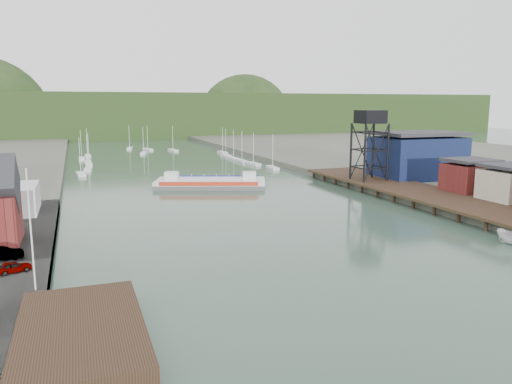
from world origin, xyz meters
TOP-DOWN VIEW (x-y plane):
  - ground at (0.00, 0.00)m, footprint 600.00×600.00m
  - east_land at (92.00, 80.00)m, footprint 120.00×400.00m
  - west_stage at (-29.00, 0.00)m, footprint 10.00×18.00m
  - east_pier at (37.00, 45.00)m, footprint 14.00×70.00m
  - flagpole at (-33.00, 10.00)m, footprint 0.16×0.16m
  - lift_tower at (35.00, 58.00)m, footprint 6.50×6.50m
  - blue_shed at (50.00, 60.00)m, footprint 20.50×14.50m
  - marina_sailboats at (0.08, 138.46)m, footprint 57.71×92.65m
  - distant_hills at (-3.98, 301.35)m, footprint 500.00×120.00m
  - chain_ferry at (1.19, 72.75)m, footprint 27.59×18.28m
  - car_west_a at (-35.58, 16.45)m, footprint 3.90×2.52m
  - car_west_b at (-37.26, 21.75)m, footprint 4.70×2.03m

SIDE VIEW (x-z plane):
  - ground at x=0.00m, z-range 0.00..0.00m
  - east_land at x=92.00m, z-range -1.60..1.60m
  - marina_sailboats at x=0.08m, z-range -0.10..0.80m
  - west_stage at x=-29.00m, z-range 0.00..1.80m
  - chain_ferry at x=1.19m, z-range -0.79..2.91m
  - east_pier at x=37.00m, z-range 0.67..3.12m
  - car_west_a at x=-35.58m, z-range 1.60..2.83m
  - car_west_b at x=-37.26m, z-range 1.60..3.10m
  - blue_shed at x=50.00m, z-range 1.41..12.71m
  - flagpole at x=-33.00m, z-range 1.60..13.60m
  - distant_hills at x=-3.98m, z-range -29.62..50.38m
  - lift_tower at x=35.00m, z-range 7.65..23.65m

